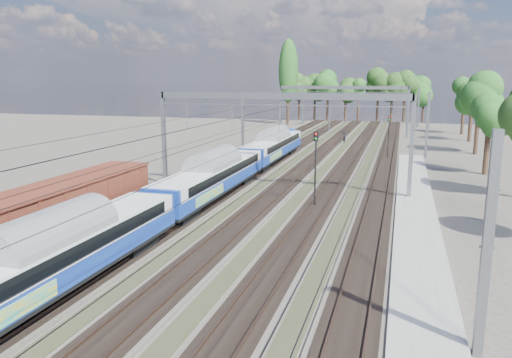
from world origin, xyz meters
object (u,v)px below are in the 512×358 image
(worker, at_px, (345,138))
(signal_far, at_px, (389,132))
(emu_train, at_px, (212,172))
(signal_near, at_px, (316,160))
(freight_boxcar, at_px, (69,207))

(worker, xyz_separation_m, signal_far, (7.11, -13.94, 2.59))
(worker, bearing_deg, signal_far, -162.17)
(emu_train, height_order, signal_near, signal_near)
(freight_boxcar, bearing_deg, emu_train, 70.67)
(freight_boxcar, bearing_deg, signal_far, 66.02)
(emu_train, bearing_deg, worker, 81.22)
(freight_boxcar, relative_size, signal_far, 2.68)
(emu_train, xyz_separation_m, signal_near, (8.68, 0.44, 1.36))
(emu_train, bearing_deg, signal_near, 2.93)
(signal_far, bearing_deg, freight_boxcar, -131.40)
(freight_boxcar, xyz_separation_m, worker, (10.93, 54.48, -1.41))
(signal_near, bearing_deg, worker, 90.47)
(emu_train, distance_m, signal_far, 30.86)
(worker, distance_m, signal_far, 15.86)
(freight_boxcar, relative_size, worker, 7.86)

